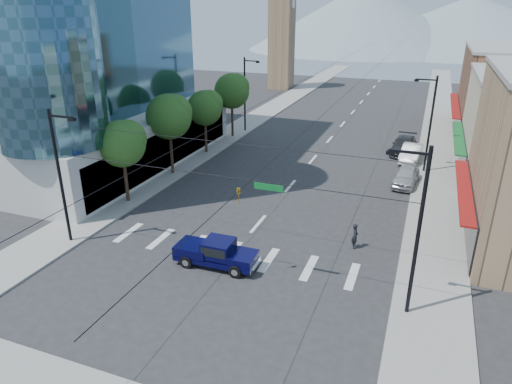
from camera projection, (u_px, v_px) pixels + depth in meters
ground at (224, 265)px, 27.93m from camera, size 160.00×160.00×0.00m
sidewalk_left at (263, 113)px, 66.42m from camera, size 4.00×120.00×0.15m
sidewalk_right at (439, 128)px, 58.51m from camera, size 4.00×120.00×0.15m
office_tower at (28, 8)px, 43.05m from camera, size 29.50×27.00×30.00m
clock_tower at (282, 29)px, 82.89m from camera, size 4.80×4.80×20.40m
mountain_left at (364, 16)px, 158.29m from camera, size 80.00×80.00×22.00m
mountain_right at (471, 23)px, 156.15m from camera, size 90.00×90.00×18.00m
tree_near at (124, 142)px, 34.95m from camera, size 3.65×3.64×6.71m
tree_midnear at (171, 115)px, 40.77m from camera, size 4.09×4.09×7.52m
tree_midfar at (206, 107)px, 47.05m from camera, size 3.65×3.64×6.71m
tree_far at (233, 90)px, 52.87m from camera, size 4.09×4.09×7.52m
signal_rig at (217, 202)px, 25.24m from camera, size 21.80×0.20×9.00m
lamp_pole_nw at (246, 92)px, 55.49m from camera, size 2.00×0.25×9.00m
lamp_pole_ne at (429, 121)px, 41.54m from camera, size 2.00×0.25×9.00m
pickup_truck at (216, 252)px, 27.55m from camera, size 5.15×2.08×1.73m
pedestrian at (355, 236)px, 29.59m from camera, size 0.56×0.71×1.71m
parked_car_near at (406, 176)px, 39.99m from camera, size 2.35×4.95×1.64m
parked_car_mid at (411, 153)px, 46.20m from camera, size 2.22×5.22×1.67m
parked_car_far at (404, 145)px, 48.67m from camera, size 2.67×5.93×1.69m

